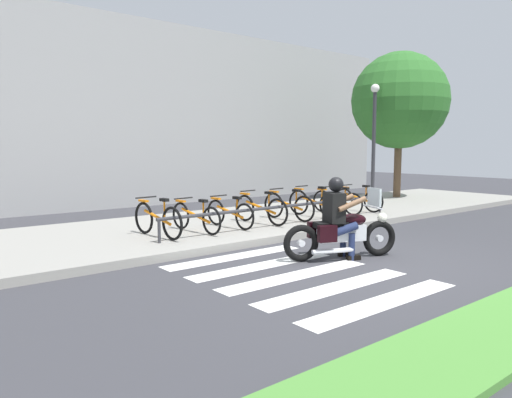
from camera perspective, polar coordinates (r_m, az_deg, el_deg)
The scene contains 21 objects.
ground_plane at distance 8.46m, azimuth 12.26°, elevation -7.26°, with size 48.00×48.00×0.00m, color #38383D.
sidewalk at distance 11.53m, azimuth -4.32°, elevation -3.15°, with size 24.00×4.40×0.15m, color gray.
crosswalk_stripe_0 at distance 6.38m, azimuth 15.01°, elevation -11.80°, with size 2.80×0.40×0.01m, color white.
crosswalk_stripe_1 at distance 6.86m, azimuth 9.52°, elevation -10.38°, with size 2.80×0.40×0.01m, color white.
crosswalk_stripe_2 at distance 7.39m, azimuth 4.83°, elevation -9.09°, with size 2.80×0.40×0.01m, color white.
crosswalk_stripe_3 at distance 7.97m, azimuth 0.83°, elevation -7.93°, with size 2.80×0.40×0.01m, color white.
crosswalk_stripe_4 at distance 8.58m, azimuth -2.60°, elevation -6.90°, with size 2.80×0.40×0.01m, color white.
motorcycle at distance 8.49m, azimuth 10.23°, elevation -3.99°, with size 2.05×0.97×1.23m.
rider at distance 8.40m, azimuth 9.80°, elevation -1.55°, with size 0.75×0.68×1.44m.
bicycle_0 at distance 9.74m, azimuth -11.70°, elevation -2.39°, with size 0.48×1.67×0.80m.
bicycle_1 at distance 10.17m, azimuth -7.24°, elevation -2.12°, with size 0.48×1.65×0.72m.
bicycle_2 at distance 10.66m, azimuth -3.16°, elevation -1.69°, with size 0.48×1.55×0.72m.
bicycle_3 at distance 11.19m, azimuth 0.54°, elevation -1.19°, with size 0.48×1.72×0.78m.
bicycle_4 at distance 11.77m, azimuth 3.89°, elevation -0.83°, with size 0.48×1.64×0.78m.
bicycle_5 at distance 12.38m, azimuth 6.92°, elevation -0.47°, with size 0.48×1.68×0.80m.
bicycle_6 at distance 13.04m, azimuth 9.64°, elevation -0.29°, with size 0.48×1.62×0.73m.
bicycle_7 at distance 13.71m, azimuth 12.11°, elevation -0.01°, with size 0.48×1.58×0.74m.
bike_rack at distance 11.06m, azimuth 4.14°, elevation -0.90°, with size 6.82×0.07×0.49m.
street_lamp at distance 16.10m, azimuth 13.91°, elevation 7.76°, with size 0.28×0.28×3.97m.
tree_near_rack at distance 17.96m, azimuth 16.79°, elevation 11.15°, with size 3.40×3.40×5.28m.
building_backdrop at distance 16.43m, azimuth -15.90°, elevation 9.77°, with size 24.00×1.20×6.05m, color #999999.
Camera 1 is at (-6.42, -5.15, 1.96)m, focal length 33.49 mm.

